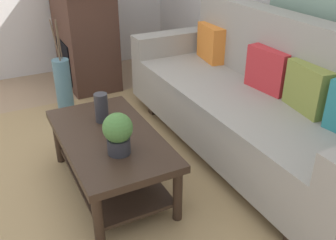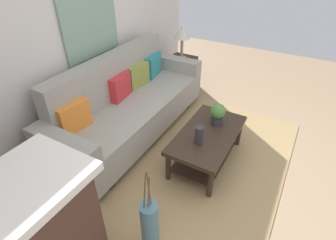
% 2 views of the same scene
% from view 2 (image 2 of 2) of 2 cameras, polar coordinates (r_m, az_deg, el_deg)
% --- Properties ---
extents(ground_plane, '(8.89, 8.89, 0.00)m').
position_cam_2_polar(ground_plane, '(3.19, 13.56, -11.94)').
color(ground_plane, '#9E7F60').
extents(wall_back, '(4.89, 0.10, 2.70)m').
position_cam_2_polar(wall_back, '(3.42, -18.77, 17.46)').
color(wall_back, silver).
rests_on(wall_back, ground_plane).
extents(area_rug, '(2.94, 2.09, 0.01)m').
position_cam_2_polar(area_rug, '(3.28, 5.24, -9.00)').
color(area_rug, '#A38456').
rests_on(area_rug, ground_plane).
extents(couch, '(2.50, 0.84, 1.08)m').
position_cam_2_polar(couch, '(3.54, -8.38, 3.11)').
color(couch, gray).
rests_on(couch, ground_plane).
extents(throw_pillow_orange, '(0.37, 0.17, 0.32)m').
position_cam_2_polar(throw_pillow_orange, '(3.02, -19.71, 0.67)').
color(throw_pillow_orange, orange).
rests_on(throw_pillow_orange, couch).
extents(throw_pillow_crimson, '(0.37, 0.16, 0.32)m').
position_cam_2_polar(throw_pillow_crimson, '(3.49, -10.36, 7.09)').
color(throw_pillow_crimson, red).
rests_on(throw_pillow_crimson, couch).
extents(throw_pillow_olive, '(0.37, 0.17, 0.32)m').
position_cam_2_polar(throw_pillow_olive, '(3.77, -6.59, 9.60)').
color(throw_pillow_olive, olive).
rests_on(throw_pillow_olive, couch).
extents(throw_pillow_teal, '(0.37, 0.17, 0.32)m').
position_cam_2_polar(throw_pillow_teal, '(4.07, -3.30, 11.72)').
color(throw_pillow_teal, teal).
rests_on(throw_pillow_teal, couch).
extents(coffee_table, '(1.10, 0.60, 0.43)m').
position_cam_2_polar(coffee_table, '(3.12, 8.51, -4.45)').
color(coffee_table, '#332319').
rests_on(coffee_table, ground_plane).
extents(tabletop_vase, '(0.09, 0.09, 0.21)m').
position_cam_2_polar(tabletop_vase, '(2.84, 6.77, -3.22)').
color(tabletop_vase, '#2D2D33').
rests_on(tabletop_vase, coffee_table).
extents(potted_plant_tabletop, '(0.18, 0.18, 0.26)m').
position_cam_2_polar(potted_plant_tabletop, '(3.15, 10.77, 1.45)').
color(potted_plant_tabletop, '#2D2D33').
rests_on(potted_plant_tabletop, coffee_table).
extents(side_table, '(0.44, 0.44, 0.56)m').
position_cam_2_polar(side_table, '(4.78, 2.86, 10.14)').
color(side_table, '#332319').
rests_on(side_table, ground_plane).
extents(table_lamp, '(0.28, 0.28, 0.57)m').
position_cam_2_polar(table_lamp, '(4.53, 3.13, 18.38)').
color(table_lamp, gray).
rests_on(table_lamp, side_table).
extents(floor_vase, '(0.15, 0.15, 0.57)m').
position_cam_2_polar(floor_vase, '(2.37, -3.94, -22.25)').
color(floor_vase, slate).
rests_on(floor_vase, ground_plane).
extents(floor_vase_branch_a, '(0.03, 0.02, 0.36)m').
position_cam_2_polar(floor_vase_branch_a, '(2.01, -4.15, -14.66)').
color(floor_vase_branch_a, brown).
rests_on(floor_vase_branch_a, floor_vase).
extents(floor_vase_branch_b, '(0.04, 0.03, 0.36)m').
position_cam_2_polar(floor_vase_branch_b, '(2.00, -5.06, -15.02)').
color(floor_vase_branch_b, brown).
rests_on(floor_vase_branch_b, floor_vase).
extents(floor_vase_branch_c, '(0.02, 0.05, 0.36)m').
position_cam_2_polar(floor_vase_branch_c, '(1.99, -4.20, -15.41)').
color(floor_vase_branch_c, brown).
rests_on(floor_vase_branch_c, floor_vase).
extents(framed_painting, '(0.88, 0.03, 0.81)m').
position_cam_2_polar(framed_painting, '(3.44, -16.48, 19.63)').
color(framed_painting, gray).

